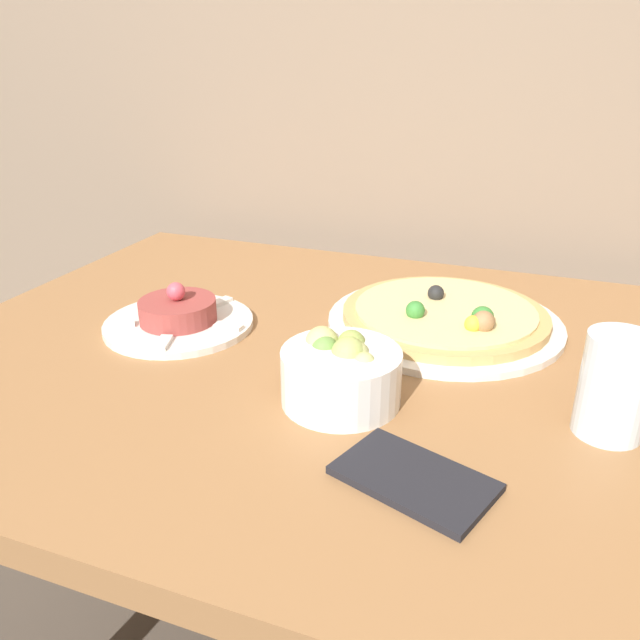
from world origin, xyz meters
TOP-DOWN VIEW (x-y plane):
  - dining_table at (0.00, 0.42)m, footprint 1.21×0.83m
  - pizza_plate at (0.07, 0.55)m, footprint 0.34×0.34m
  - tartare_plate at (-0.29, 0.41)m, footprint 0.21×0.21m
  - small_bowl at (-0.01, 0.30)m, footprint 0.14×0.14m
  - drinking_glass at (0.27, 0.34)m, footprint 0.07×0.07m
  - napkin at (0.10, 0.19)m, footprint 0.16×0.13m

SIDE VIEW (x-z plane):
  - dining_table at x=0.00m, z-range 0.27..1.01m
  - napkin at x=0.10m, z-range 0.74..0.74m
  - pizza_plate at x=0.07m, z-range 0.72..0.78m
  - tartare_plate at x=-0.29m, z-range 0.72..0.79m
  - small_bowl at x=-0.01m, z-range 0.73..0.81m
  - drinking_glass at x=0.27m, z-range 0.74..0.85m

